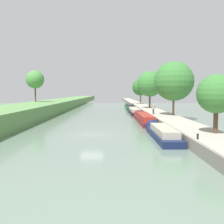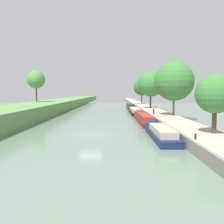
# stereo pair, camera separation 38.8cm
# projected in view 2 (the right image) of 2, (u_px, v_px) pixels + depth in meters

# --- Properties ---
(ground_plane) EXTENTS (160.00, 160.00, 0.00)m
(ground_plane) POSITION_uv_depth(u_px,v_px,m) (91.00, 134.00, 28.07)
(ground_plane) COLOR slate
(right_towpath) EXTENTS (4.09, 260.00, 0.93)m
(right_towpath) POSITION_uv_depth(u_px,v_px,m) (188.00, 130.00, 27.93)
(right_towpath) COLOR #A89E8E
(right_towpath) RESTS_ON ground_plane
(stone_quay) EXTENTS (0.25, 260.00, 0.98)m
(stone_quay) POSITION_uv_depth(u_px,v_px,m) (168.00, 130.00, 27.95)
(stone_quay) COLOR gray
(stone_quay) RESTS_ON ground_plane
(narrowboat_navy) EXTENTS (1.96, 10.99, 1.87)m
(narrowboat_navy) POSITION_uv_depth(u_px,v_px,m) (160.00, 132.00, 26.05)
(narrowboat_navy) COLOR #141E42
(narrowboat_navy) RESTS_ON ground_plane
(narrowboat_maroon) EXTENTS (2.06, 15.41, 1.98)m
(narrowboat_maroon) POSITION_uv_depth(u_px,v_px,m) (144.00, 118.00, 40.03)
(narrowboat_maroon) COLOR maroon
(narrowboat_maroon) RESTS_ON ground_plane
(narrowboat_black) EXTENTS (2.14, 16.48, 2.03)m
(narrowboat_black) POSITION_uv_depth(u_px,v_px,m) (134.00, 111.00, 56.82)
(narrowboat_black) COLOR black
(narrowboat_black) RESTS_ON ground_plane
(narrowboat_green) EXTENTS (2.13, 13.89, 2.02)m
(narrowboat_green) POSITION_uv_depth(u_px,v_px,m) (130.00, 106.00, 71.58)
(narrowboat_green) COLOR #1E6033
(narrowboat_green) RESTS_ON ground_plane
(tree_rightbank_near) EXTENTS (3.55, 3.55, 5.36)m
(tree_rightbank_near) POSITION_uv_depth(u_px,v_px,m) (215.00, 94.00, 22.55)
(tree_rightbank_near) COLOR #4C3828
(tree_rightbank_near) RESTS_ON right_towpath
(tree_rightbank_midnear) EXTENTS (6.38, 6.38, 8.69)m
(tree_rightbank_midnear) POSITION_uv_depth(u_px,v_px,m) (174.00, 81.00, 40.57)
(tree_rightbank_midnear) COLOR brown
(tree_rightbank_midnear) RESTS_ON right_towpath
(tree_rightbank_midfar) EXTENTS (5.97, 5.97, 8.63)m
(tree_rightbank_midfar) POSITION_uv_depth(u_px,v_px,m) (151.00, 84.00, 58.88)
(tree_rightbank_midfar) COLOR #4C3828
(tree_rightbank_midfar) RESTS_ON right_towpath
(tree_rightbank_far) EXTENTS (5.33, 5.33, 7.96)m
(tree_rightbank_far) POSITION_uv_depth(u_px,v_px,m) (142.00, 87.00, 79.98)
(tree_rightbank_far) COLOR brown
(tree_rightbank_far) RESTS_ON right_towpath
(tree_leftbank_downstream) EXTENTS (4.22, 4.22, 7.36)m
(tree_leftbank_downstream) POSITION_uv_depth(u_px,v_px,m) (36.00, 80.00, 58.98)
(tree_leftbank_downstream) COLOR #4C3828
(tree_leftbank_downstream) RESTS_ON left_grassy_bank
(person_walking) EXTENTS (0.34, 0.34, 1.66)m
(person_walking) POSITION_uv_depth(u_px,v_px,m) (154.00, 109.00, 42.96)
(person_walking) COLOR #282D42
(person_walking) RESTS_ON right_towpath
(mooring_bollard_near) EXTENTS (0.16, 0.16, 0.45)m
(mooring_bollard_near) POSITION_uv_depth(u_px,v_px,m) (195.00, 137.00, 19.85)
(mooring_bollard_near) COLOR black
(mooring_bollard_near) RESTS_ON right_towpath
(mooring_bollard_far) EXTENTS (0.16, 0.16, 0.45)m
(mooring_bollard_far) POSITION_uv_depth(u_px,v_px,m) (135.00, 104.00, 77.69)
(mooring_bollard_far) COLOR black
(mooring_bollard_far) RESTS_ON right_towpath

